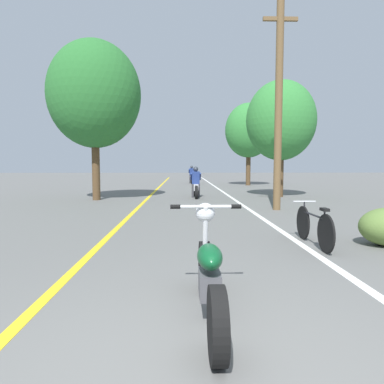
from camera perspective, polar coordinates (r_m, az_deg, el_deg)
name	(u,v)px	position (r m, az deg, el deg)	size (l,w,h in m)	color
lane_stripe_center	(148,198)	(15.32, -7.31, -0.95)	(0.14, 48.00, 0.01)	yellow
lane_stripe_edge	(231,198)	(15.40, 6.59, -0.92)	(0.14, 48.00, 0.01)	white
utility_pole	(279,104)	(11.61, 14.25, 14.02)	(1.10, 0.24, 6.63)	brown
roadside_tree_right_near	(281,121)	(16.24, 14.61, 11.41)	(3.12, 2.81, 5.26)	#513A23
roadside_tree_right_far	(249,131)	(24.78, 9.44, 10.06)	(3.32, 2.99, 5.79)	#513A23
roadside_tree_left	(94,95)	(15.04, -15.98, 15.32)	(3.78, 3.41, 6.51)	#513A23
motorcycle_foreground	(209,273)	(3.41, 2.86, -13.37)	(0.78, 2.04, 1.05)	black
motorcycle_rider_lead	(196,186)	(15.34, 0.63, 1.04)	(0.50, 1.94, 1.39)	black
motorcycle_rider_far	(192,177)	(26.77, -0.06, 2.57)	(0.50, 2.14, 1.39)	black
bicycle_parked	(314,226)	(6.64, 19.62, -5.39)	(0.44, 1.75, 0.77)	black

